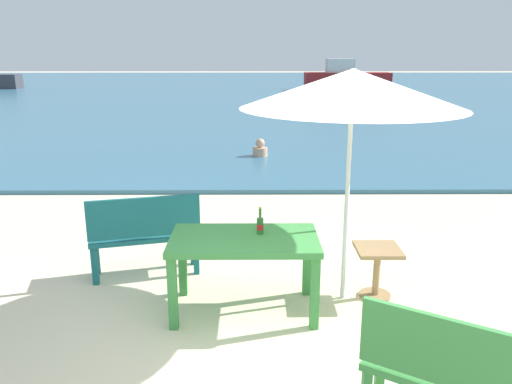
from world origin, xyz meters
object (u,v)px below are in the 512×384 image
at_px(bench_green_left, 459,376).
at_px(boat_sailboat, 346,79).
at_px(beer_bottle_amber, 260,224).
at_px(bench_teal_center, 145,231).
at_px(swimmer_person, 260,149).
at_px(patio_umbrella, 352,89).
at_px(side_table_wood, 377,265).
at_px(picnic_table_green, 244,248).

relative_size(bench_green_left, boat_sailboat, 0.23).
bearing_deg(beer_bottle_amber, bench_teal_center, 151.41).
xyz_separation_m(beer_bottle_amber, swimmer_person, (0.11, 7.08, -0.61)).
height_order(beer_bottle_amber, patio_umbrella, patio_umbrella).
height_order(side_table_wood, bench_teal_center, bench_teal_center).
xyz_separation_m(side_table_wood, bench_teal_center, (-2.45, 0.51, 0.19)).
bearing_deg(bench_green_left, boat_sailboat, 81.20).
distance_m(beer_bottle_amber, boat_sailboat, 28.14).
height_order(bench_teal_center, bench_green_left, same).
height_order(patio_umbrella, swimmer_person, patio_umbrella).
bearing_deg(bench_green_left, swimmer_person, 96.82).
distance_m(picnic_table_green, patio_umbrella, 1.79).
height_order(beer_bottle_amber, bench_teal_center, beer_bottle_amber).
distance_m(picnic_table_green, side_table_wood, 1.41).
xyz_separation_m(picnic_table_green, boat_sailboat, (5.90, 27.64, 0.11)).
bearing_deg(picnic_table_green, patio_umbrella, 13.85).
height_order(picnic_table_green, boat_sailboat, boat_sailboat).
bearing_deg(picnic_table_green, beer_bottle_amber, 32.34).
distance_m(side_table_wood, boat_sailboat, 27.75).
distance_m(beer_bottle_amber, bench_green_left, 2.28).
bearing_deg(boat_sailboat, picnic_table_green, -102.05).
relative_size(side_table_wood, swimmer_person, 1.32).
distance_m(picnic_table_green, bench_green_left, 2.27).
relative_size(picnic_table_green, side_table_wood, 2.59).
distance_m(patio_umbrella, bench_green_left, 2.63).
xyz_separation_m(beer_bottle_amber, side_table_wood, (1.19, 0.17, -0.50)).
distance_m(side_table_wood, bench_green_left, 2.10).
xyz_separation_m(bench_green_left, boat_sailboat, (4.56, 29.47, 0.22)).
xyz_separation_m(picnic_table_green, bench_green_left, (1.34, -1.83, -0.11)).
bearing_deg(side_table_wood, patio_umbrella, -176.12).
distance_m(picnic_table_green, beer_bottle_amber, 0.27).
bearing_deg(side_table_wood, beer_bottle_amber, -171.72).
height_order(picnic_table_green, side_table_wood, picnic_table_green).
height_order(beer_bottle_amber, boat_sailboat, boat_sailboat).
bearing_deg(bench_teal_center, picnic_table_green, -35.27).
bearing_deg(swimmer_person, picnic_table_green, -92.11).
height_order(patio_umbrella, side_table_wood, patio_umbrella).
distance_m(bench_teal_center, swimmer_person, 6.55).
relative_size(patio_umbrella, side_table_wood, 4.26).
distance_m(bench_teal_center, bench_green_left, 3.58).
height_order(bench_teal_center, swimmer_person, bench_teal_center).
bearing_deg(patio_umbrella, bench_teal_center, 165.75).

